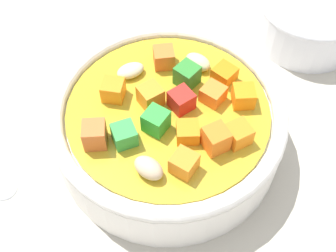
% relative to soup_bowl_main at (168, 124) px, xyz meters
% --- Properties ---
extents(ground_plane, '(1.40, 1.40, 0.02)m').
position_rel_soup_bowl_main_xyz_m(ground_plane, '(-0.00, -0.00, -0.04)').
color(ground_plane, '#BAB2A0').
extents(soup_bowl_main, '(0.20, 0.20, 0.07)m').
position_rel_soup_bowl_main_xyz_m(soup_bowl_main, '(0.00, 0.00, 0.00)').
color(soup_bowl_main, white).
rests_on(soup_bowl_main, ground_plane).
extents(side_bowl_small, '(0.11, 0.11, 0.05)m').
position_rel_soup_bowl_main_xyz_m(side_bowl_small, '(-0.20, 0.06, -0.01)').
color(side_bowl_small, white).
rests_on(side_bowl_small, ground_plane).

